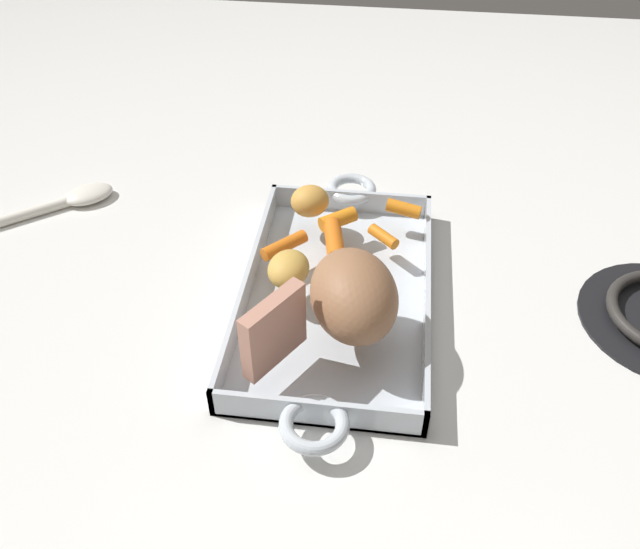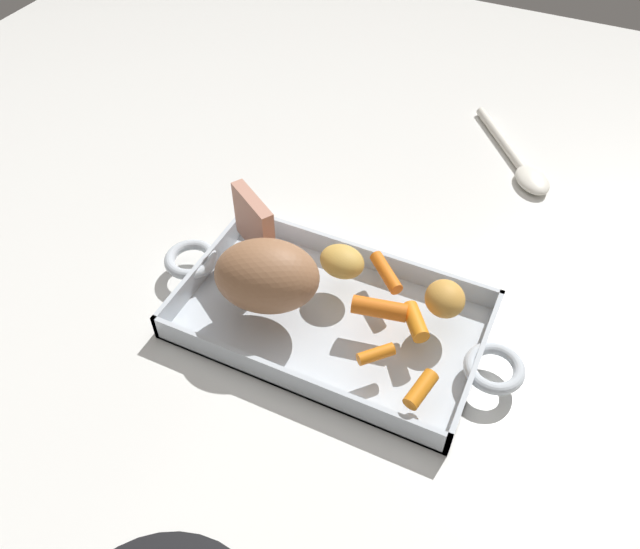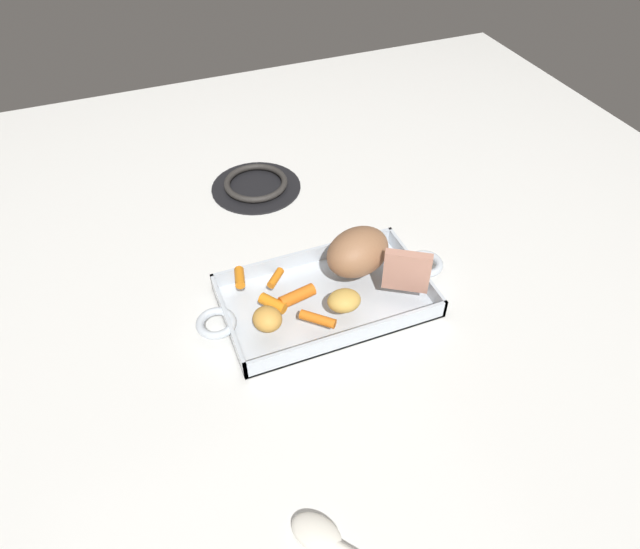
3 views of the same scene
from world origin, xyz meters
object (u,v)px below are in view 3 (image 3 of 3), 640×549
potato_near_roast (344,301)px  stove_burner_rear (256,185)px  baby_carrot_center_right (297,296)px  baby_carrot_center_left (276,278)px  pork_roast (358,252)px  baby_carrot_southeast (273,303)px  potato_golden_small (267,319)px  roasting_dish (326,298)px  roast_slice_thick (407,271)px  baby_carrot_short (240,277)px  baby_carrot_northwest (318,319)px

potato_near_roast → stove_burner_rear: (0.03, -0.45, -0.05)m
stove_burner_rear → baby_carrot_center_right: bearing=83.8°
baby_carrot_center_right → baby_carrot_center_left: bearing=-71.8°
pork_roast → potato_near_roast: (0.06, 0.08, -0.02)m
baby_carrot_southeast → potato_near_roast: potato_near_roast is taller
stove_burner_rear → potato_golden_small: bearing=76.0°
roasting_dish → roast_slice_thick: roast_slice_thick is taller
roast_slice_thick → baby_carrot_center_left: bearing=-25.8°
roasting_dish → potato_near_roast: bearing=100.7°
baby_carrot_center_left → potato_golden_small: bearing=65.0°
roasting_dish → baby_carrot_southeast: (0.10, 0.01, 0.04)m
baby_carrot_short → roasting_dish: bearing=151.8°
roast_slice_thick → baby_carrot_northwest: roast_slice_thick is taller
baby_carrot_center_left → stove_burner_rear: size_ratio=0.21×
roast_slice_thick → baby_carrot_northwest: (0.18, 0.02, -0.03)m
baby_carrot_center_left → potato_golden_small: size_ratio=0.84×
baby_carrot_northwest → pork_roast: bearing=-140.4°
baby_carrot_southeast → stove_burner_rear: bearing=-102.4°
baby_carrot_short → pork_roast: bearing=166.9°
pork_roast → baby_carrot_southeast: (0.18, 0.04, -0.03)m
baby_carrot_center_left → potato_near_roast: size_ratio=0.73×
pork_roast → roast_slice_thick: bearing=128.2°
potato_golden_small → roast_slice_thick: bearing=179.7°
baby_carrot_southeast → potato_golden_small: potato_golden_small is taller
baby_carrot_center_left → baby_carrot_center_right: size_ratio=0.66×
roast_slice_thick → potato_golden_small: roast_slice_thick is taller
baby_carrot_center_left → potato_near_roast: (-0.09, 0.11, 0.01)m
roasting_dish → baby_carrot_short: 0.16m
roasting_dish → baby_carrot_southeast: baby_carrot_southeast is taller
baby_carrot_center_right → baby_carrot_northwest: size_ratio=1.05×
roasting_dish → potato_near_roast: 0.07m
pork_roast → baby_carrot_southeast: bearing=11.3°
roasting_dish → roast_slice_thick: bearing=159.0°
roast_slice_thick → stove_burner_rear: size_ratio=0.40×
baby_carrot_short → baby_carrot_northwest: baby_carrot_short is taller
baby_carrot_center_left → roast_slice_thick: bearing=154.2°
roasting_dish → baby_carrot_center_right: (0.06, 0.01, 0.04)m
pork_roast → baby_carrot_center_right: pork_roast is taller
baby_carrot_southeast → baby_carrot_short: bearing=-66.9°
potato_near_roast → baby_carrot_short: bearing=-41.1°
stove_burner_rear → pork_roast: bearing=103.2°
baby_carrot_southeast → potato_golden_small: bearing=60.9°
stove_burner_rear → baby_carrot_center_left: bearing=79.4°
pork_roast → baby_carrot_short: (0.21, -0.05, -0.03)m
stove_burner_rear → baby_carrot_northwest: bearing=86.4°
baby_carrot_northwest → potato_golden_small: potato_golden_small is taller
pork_roast → baby_carrot_northwest: (0.12, 0.10, -0.03)m
baby_carrot_northwest → baby_carrot_short: bearing=-56.7°
potato_near_roast → baby_carrot_center_right: bearing=-33.9°
pork_roast → roast_slice_thick: (-0.06, 0.08, -0.00)m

